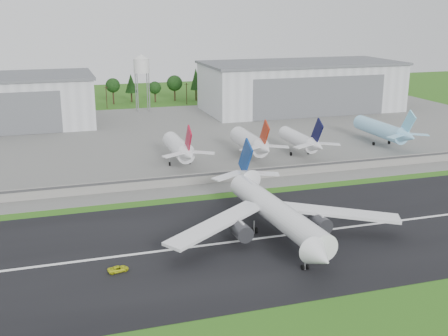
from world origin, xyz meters
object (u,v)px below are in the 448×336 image
object	(u,v)px
main_airliner	(277,218)
parked_jet_red_b	(252,143)
parked_jet_skyblue	(384,130)
parked_jet_navy	(302,140)
parked_jet_red_a	(180,148)
ground_vehicle	(118,269)

from	to	relation	value
main_airliner	parked_jet_red_b	world-z (taller)	main_airliner
parked_jet_red_b	parked_jet_skyblue	bearing A→B (deg)	5.03
parked_jet_red_b	parked_jet_navy	world-z (taller)	parked_jet_red_b
main_airliner	parked_jet_skyblue	world-z (taller)	main_airliner
parked_jet_red_b	parked_jet_red_a	bearing A→B (deg)	-179.96
parked_jet_navy	parked_jet_skyblue	bearing A→B (deg)	7.69
parked_jet_red_b	parked_jet_skyblue	size ratio (longest dim) A/B	0.84
parked_jet_navy	parked_jet_skyblue	size ratio (longest dim) A/B	0.84
ground_vehicle	parked_jet_red_a	size ratio (longest dim) A/B	0.14
main_airliner	parked_jet_navy	distance (m)	76.82
parked_jet_red_b	parked_jet_navy	distance (m)	19.19
parked_jet_red_b	parked_jet_skyblue	distance (m)	56.89
main_airliner	parked_jet_red_a	distance (m)	67.43
parked_jet_red_a	parked_jet_skyblue	distance (m)	82.66
parked_jet_navy	parked_jet_skyblue	distance (m)	37.83
ground_vehicle	parked_jet_navy	size ratio (longest dim) A/B	0.14
parked_jet_red_a	parked_jet_skyblue	xyz separation A→B (m)	(82.51, 5.01, -0.02)
parked_jet_red_b	parked_jet_navy	xyz separation A→B (m)	(19.18, -0.08, -0.47)
main_airliner	parked_jet_red_a	size ratio (longest dim) A/B	1.89
main_airliner	ground_vehicle	world-z (taller)	main_airliner
ground_vehicle	parked_jet_skyblue	xyz separation A→B (m)	(112.94, 78.94, 5.54)
parked_jet_skyblue	parked_jet_red_b	bearing A→B (deg)	-174.97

